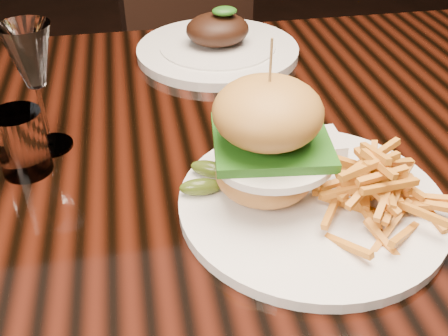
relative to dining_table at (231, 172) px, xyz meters
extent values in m
cube|color=black|center=(0.00, 0.00, 0.06)|extent=(1.60, 0.90, 0.04)
cylinder|color=silver|center=(0.06, -0.20, 0.08)|extent=(0.34, 0.34, 0.01)
ellipsoid|color=#AF7738|center=(0.01, -0.17, 0.12)|extent=(0.12, 0.12, 0.06)
ellipsoid|color=silver|center=(0.01, -0.19, 0.15)|extent=(0.14, 0.11, 0.01)
ellipsoid|color=orange|center=(0.04, -0.21, 0.16)|extent=(0.03, 0.03, 0.01)
cube|color=#2E701C|center=(0.01, -0.17, 0.16)|extent=(0.15, 0.14, 0.01)
ellipsoid|color=olive|center=(0.01, -0.17, 0.21)|extent=(0.13, 0.13, 0.08)
cylinder|color=#9E7B49|center=(0.01, -0.17, 0.25)|extent=(0.00, 0.00, 0.10)
ellipsoid|color=#344813|center=(-0.07, -0.16, 0.10)|extent=(0.06, 0.03, 0.02)
ellipsoid|color=#344813|center=(-0.05, -0.13, 0.10)|extent=(0.06, 0.05, 0.02)
cube|color=silver|center=(0.11, -0.08, 0.09)|extent=(0.07, 0.07, 0.03)
cylinder|color=white|center=(-0.27, 0.01, 0.08)|extent=(0.07, 0.07, 0.00)
cylinder|color=white|center=(-0.27, 0.01, 0.13)|extent=(0.01, 0.01, 0.10)
cone|color=white|center=(-0.27, 0.01, 0.22)|extent=(0.07, 0.07, 0.09)
cylinder|color=white|center=(-0.30, -0.05, 0.12)|extent=(0.07, 0.07, 0.09)
cylinder|color=silver|center=(0.03, 0.29, 0.09)|extent=(0.32, 0.32, 0.02)
cylinder|color=silver|center=(0.03, 0.29, 0.09)|extent=(0.23, 0.23, 0.02)
ellipsoid|color=black|center=(0.03, 0.29, 0.13)|extent=(0.12, 0.10, 0.06)
ellipsoid|color=#2E701C|center=(0.04, 0.28, 0.17)|extent=(0.05, 0.03, 0.02)
cube|color=black|center=(0.13, 0.80, -0.22)|extent=(0.59, 0.59, 0.06)
cylinder|color=black|center=(0.01, 0.56, -0.45)|extent=(0.04, 0.04, 0.45)
cylinder|color=black|center=(0.37, 0.68, -0.45)|extent=(0.04, 0.04, 0.45)
cylinder|color=black|center=(-0.11, 0.92, -0.45)|extent=(0.04, 0.04, 0.45)
cylinder|color=black|center=(0.24, 1.04, -0.45)|extent=(0.04, 0.04, 0.45)
camera|label=1|loc=(-0.14, -0.68, 0.51)|focal=42.00mm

